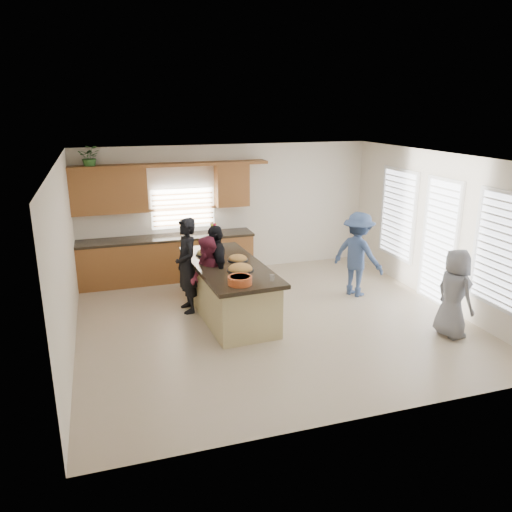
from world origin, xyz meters
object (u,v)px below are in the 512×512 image
object	(u,v)px
woman_left_back	(187,265)
woman_left_front	(216,270)
island	(229,291)
woman_right_back	(358,254)
woman_right_front	(454,293)
woman_left_mid	(208,278)
salad_bowl	(240,280)

from	to	relation	value
woman_left_back	woman_left_front	world-z (taller)	woman_left_back
island	woman_right_back	bearing A→B (deg)	1.15
woman_left_back	woman_right_front	world-z (taller)	woman_left_back
island	woman_left_mid	distance (m)	0.47
island	salad_bowl	xyz separation A→B (m)	(-0.09, -1.05, 0.57)
woman_left_back	woman_right_front	xyz separation A→B (m)	(3.87, -2.31, -0.13)
island	woman_left_back	bearing A→B (deg)	144.94
island	woman_right_front	size ratio (longest dim) A/B	1.89
woman_right_back	woman_right_front	distance (m)	2.18
woman_left_front	woman_left_back	bearing A→B (deg)	-116.61
salad_bowl	woman_left_front	size ratio (longest dim) A/B	0.23
woman_right_front	woman_left_mid	bearing A→B (deg)	58.25
island	woman_left_mid	world-z (taller)	woman_left_mid
woman_left_front	woman_right_back	bearing A→B (deg)	92.21
salad_bowl	woman_left_front	bearing A→B (deg)	94.68
woman_left_back	woman_left_front	xyz separation A→B (m)	(0.48, -0.25, -0.05)
woman_left_mid	woman_right_front	world-z (taller)	woman_left_mid
woman_left_back	woman_left_mid	distance (m)	0.53
woman_left_mid	woman_right_back	xyz separation A→B (m)	(3.01, 0.23, 0.09)
woman_left_front	woman_right_back	size ratio (longest dim) A/B	0.98
woman_left_back	woman_right_back	xyz separation A→B (m)	(3.30, -0.20, -0.03)
island	woman_left_mid	xyz separation A→B (m)	(-0.37, -0.02, 0.28)
woman_left_back	woman_left_mid	xyz separation A→B (m)	(0.29, -0.43, -0.13)
woman_left_mid	woman_left_front	world-z (taller)	woman_left_front
island	woman_right_front	world-z (taller)	woman_right_front
woman_left_back	woman_left_mid	size ratio (longest dim) A/B	1.18
island	woman_left_front	xyz separation A→B (m)	(-0.18, 0.16, 0.36)
woman_left_mid	woman_left_front	size ratio (longest dim) A/B	0.90
salad_bowl	woman_left_back	distance (m)	1.57
salad_bowl	woman_left_front	world-z (taller)	woman_left_front
island	woman_right_front	bearing A→B (deg)	-33.87
salad_bowl	woman_left_back	size ratio (longest dim) A/B	0.22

